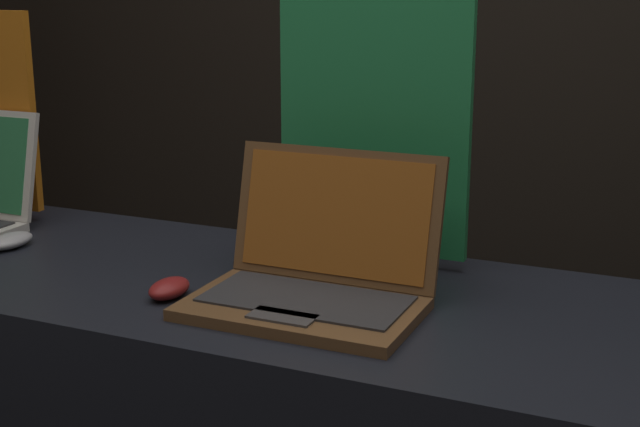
{
  "coord_description": "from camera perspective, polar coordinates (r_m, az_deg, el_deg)",
  "views": [
    {
      "loc": [
        0.62,
        -1.08,
        1.45
      ],
      "look_at": [
        0.0,
        0.32,
        1.05
      ],
      "focal_mm": 50.0,
      "sensor_mm": 36.0,
      "label": 1
    }
  ],
  "objects": [
    {
      "name": "mouse_front",
      "position": [
        2.01,
        -19.19,
        -1.66
      ],
      "size": [
        0.07,
        0.11,
        0.03
      ],
      "color": "#B2B2B7",
      "rests_on": "display_counter"
    },
    {
      "name": "laptop_middle",
      "position": [
        1.56,
        -0.28,
        -3.67
      ],
      "size": [
        0.4,
        0.31,
        0.26
      ],
      "color": "brown",
      "rests_on": "display_counter"
    },
    {
      "name": "mouse_middle",
      "position": [
        1.62,
        -9.62,
        -4.74
      ],
      "size": [
        0.06,
        0.1,
        0.03
      ],
      "color": "maroon",
      "rests_on": "display_counter"
    },
    {
      "name": "promo_stand_middle",
      "position": [
        1.76,
        3.4,
        4.93
      ],
      "size": [
        0.39,
        0.07,
        0.53
      ],
      "color": "black",
      "rests_on": "display_counter"
    }
  ]
}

